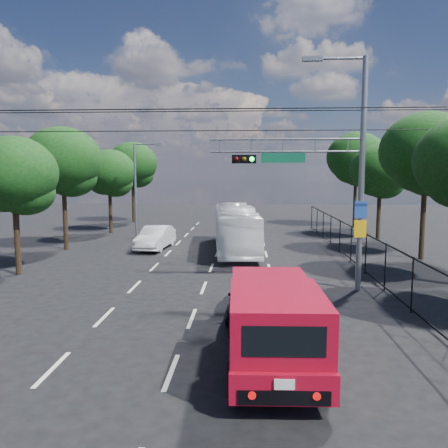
# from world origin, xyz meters

# --- Properties ---
(ground) EXTENTS (120.00, 120.00, 0.00)m
(ground) POSITION_xyz_m (0.00, 0.00, 0.00)
(ground) COLOR black
(ground) RESTS_ON ground
(lane_markings) EXTENTS (6.12, 38.00, 0.01)m
(lane_markings) POSITION_xyz_m (-0.00, 14.00, 0.01)
(lane_markings) COLOR beige
(lane_markings) RESTS_ON ground
(signal_mast) EXTENTS (6.43, 0.39, 9.50)m
(signal_mast) POSITION_xyz_m (5.28, 7.99, 5.24)
(signal_mast) COLOR slate
(signal_mast) RESTS_ON ground
(streetlight_left) EXTENTS (2.09, 0.22, 7.08)m
(streetlight_left) POSITION_xyz_m (-6.33, 22.00, 3.94)
(streetlight_left) COLOR slate
(streetlight_left) RESTS_ON ground
(utility_wires) EXTENTS (22.00, 5.04, 0.74)m
(utility_wires) POSITION_xyz_m (0.00, 8.83, 7.23)
(utility_wires) COLOR black
(utility_wires) RESTS_ON ground
(fence_right) EXTENTS (0.06, 34.03, 2.00)m
(fence_right) POSITION_xyz_m (7.60, 12.17, 1.03)
(fence_right) COLOR black
(fence_right) RESTS_ON ground
(tree_right_c) EXTENTS (5.10, 5.10, 8.29)m
(tree_right_c) POSITION_xyz_m (11.82, 15.02, 5.73)
(tree_right_c) COLOR black
(tree_right_c) RESTS_ON ground
(tree_right_d) EXTENTS (4.32, 4.32, 7.02)m
(tree_right_d) POSITION_xyz_m (11.42, 22.02, 4.85)
(tree_right_d) COLOR black
(tree_right_d) RESTS_ON ground
(tree_right_e) EXTENTS (5.28, 5.28, 8.58)m
(tree_right_e) POSITION_xyz_m (11.62, 30.02, 5.94)
(tree_right_e) COLOR black
(tree_right_e) RESTS_ON ground
(tree_left_b) EXTENTS (4.08, 4.08, 6.63)m
(tree_left_b) POSITION_xyz_m (-9.18, 10.02, 4.58)
(tree_left_b) COLOR black
(tree_left_b) RESTS_ON ground
(tree_left_c) EXTENTS (4.80, 4.80, 7.80)m
(tree_left_c) POSITION_xyz_m (-9.78, 17.02, 5.40)
(tree_left_c) COLOR black
(tree_left_c) RESTS_ON ground
(tree_left_d) EXTENTS (4.20, 4.20, 6.83)m
(tree_left_d) POSITION_xyz_m (-9.38, 25.02, 4.72)
(tree_left_d) COLOR black
(tree_left_d) RESTS_ON ground
(tree_left_e) EXTENTS (4.92, 4.92, 7.99)m
(tree_left_e) POSITION_xyz_m (-9.58, 33.02, 5.53)
(tree_left_e) COLOR black
(tree_left_e) RESTS_ON ground
(red_pickup) EXTENTS (2.33, 5.96, 2.19)m
(red_pickup) POSITION_xyz_m (2.50, 0.55, 1.17)
(red_pickup) COLOR black
(red_pickup) RESTS_ON ground
(navy_hatchback) EXTENTS (1.79, 3.84, 1.27)m
(navy_hatchback) POSITION_xyz_m (2.00, 4.50, 0.64)
(navy_hatchback) COLOR black
(navy_hatchback) RESTS_ON ground
(white_bus) EXTENTS (3.27, 10.45, 2.86)m
(white_bus) POSITION_xyz_m (1.09, 17.19, 1.43)
(white_bus) COLOR white
(white_bus) RESTS_ON ground
(white_van) EXTENTS (1.98, 4.59, 1.47)m
(white_van) POSITION_xyz_m (-4.09, 17.55, 0.74)
(white_van) COLOR silver
(white_van) RESTS_ON ground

